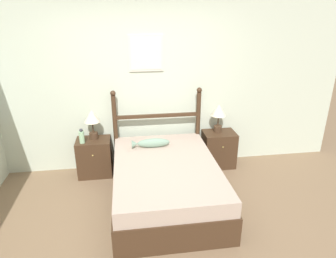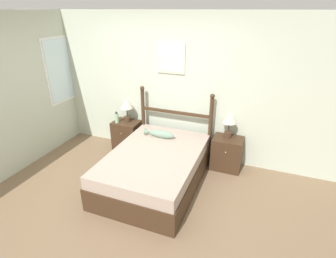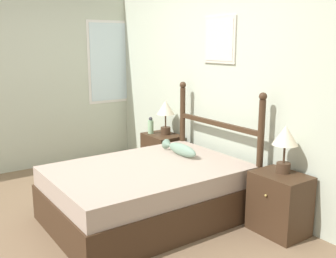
{
  "view_description": "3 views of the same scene",
  "coord_description": "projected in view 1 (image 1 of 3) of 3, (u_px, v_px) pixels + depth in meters",
  "views": [
    {
      "loc": [
        -0.23,
        -2.72,
        2.38
      ],
      "look_at": [
        0.32,
        1.05,
        0.86
      ],
      "focal_mm": 32.0,
      "sensor_mm": 36.0,
      "label": 1
    },
    {
      "loc": [
        1.68,
        -2.54,
        2.57
      ],
      "look_at": [
        0.3,
        1.01,
        0.8
      ],
      "focal_mm": 28.0,
      "sensor_mm": 36.0,
      "label": 2
    },
    {
      "loc": [
        3.44,
        -1.35,
        1.77
      ],
      "look_at": [
        0.14,
        0.96,
        0.88
      ],
      "focal_mm": 42.0,
      "sensor_mm": 36.0,
      "label": 3
    }
  ],
  "objects": [
    {
      "name": "bottle",
      "position": [
        82.0,
        137.0,
        4.32
      ],
      "size": [
        0.08,
        0.08,
        0.22
      ],
      "color": "#99C699",
      "rests_on": "nightstand_left"
    },
    {
      "name": "table_lamp_right",
      "position": [
        219.0,
        113.0,
        4.65
      ],
      "size": [
        0.24,
        0.24,
        0.45
      ],
      "color": "#422D1E",
      "rests_on": "nightstand_right"
    },
    {
      "name": "nightstand_left",
      "position": [
        95.0,
        157.0,
        4.57
      ],
      "size": [
        0.5,
        0.4,
        0.58
      ],
      "color": "#3D2819",
      "rests_on": "ground_plane"
    },
    {
      "name": "wall_back",
      "position": [
        140.0,
        88.0,
        4.53
      ],
      "size": [
        6.4,
        0.08,
        2.55
      ],
      "color": "beige",
      "rests_on": "ground_plane"
    },
    {
      "name": "ground_plane",
      "position": [
        153.0,
        234.0,
        3.41
      ],
      "size": [
        16.0,
        16.0,
        0.0
      ],
      "primitive_type": "plane",
      "color": "#7A6047"
    },
    {
      "name": "table_lamp_left",
      "position": [
        92.0,
        119.0,
        4.39
      ],
      "size": [
        0.24,
        0.24,
        0.45
      ],
      "color": "#422D1E",
      "rests_on": "nightstand_left"
    },
    {
      "name": "bed",
      "position": [
        166.0,
        183.0,
        3.92
      ],
      "size": [
        1.35,
        1.92,
        0.55
      ],
      "color": "#3D2819",
      "rests_on": "ground_plane"
    },
    {
      "name": "headboard",
      "position": [
        157.0,
        126.0,
        4.62
      ],
      "size": [
        1.36,
        0.08,
        1.3
      ],
      "color": "#3D2819",
      "rests_on": "ground_plane"
    },
    {
      "name": "fish_pillow",
      "position": [
        151.0,
        143.0,
        4.25
      ],
      "size": [
        0.54,
        0.12,
        0.13
      ],
      "color": "gray",
      "rests_on": "bed"
    },
    {
      "name": "nightstand_right",
      "position": [
        219.0,
        149.0,
        4.83
      ],
      "size": [
        0.5,
        0.4,
        0.58
      ],
      "color": "#3D2819",
      "rests_on": "ground_plane"
    }
  ]
}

